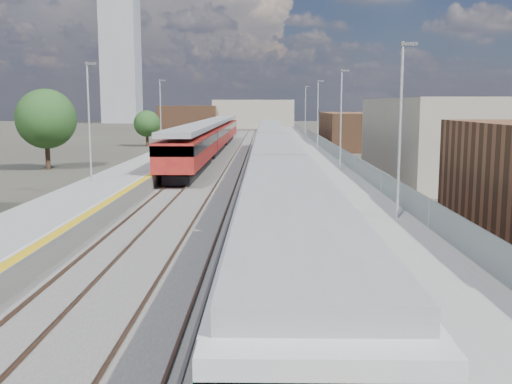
{
  "coord_description": "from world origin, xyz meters",
  "views": [
    {
      "loc": [
        0.84,
        -3.64,
        5.93
      ],
      "look_at": [
        0.47,
        21.76,
        2.2
      ],
      "focal_mm": 42.0,
      "sensor_mm": 36.0,
      "label": 1
    }
  ],
  "objects": [
    {
      "name": "ground",
      "position": [
        0.0,
        50.0,
        0.0
      ],
      "size": [
        320.0,
        320.0,
        0.0
      ],
      "primitive_type": "plane",
      "color": "#47443A",
      "rests_on": "ground"
    },
    {
      "name": "ballast_bed",
      "position": [
        -2.25,
        52.5,
        0.03
      ],
      "size": [
        10.5,
        155.0,
        0.06
      ],
      "primitive_type": "cube",
      "color": "#565451",
      "rests_on": "ground"
    },
    {
      "name": "tracks",
      "position": [
        -1.65,
        54.18,
        0.11
      ],
      "size": [
        8.96,
        160.0,
        0.17
      ],
      "color": "#4C3323",
      "rests_on": "ground"
    },
    {
      "name": "platform_right",
      "position": [
        5.28,
        52.49,
        0.54
      ],
      "size": [
        4.7,
        155.0,
        8.52
      ],
      "color": "slate",
      "rests_on": "ground"
    },
    {
      "name": "platform_left",
      "position": [
        -9.05,
        52.49,
        0.52
      ],
      "size": [
        4.3,
        155.0,
        8.52
      ],
      "color": "slate",
      "rests_on": "ground"
    },
    {
      "name": "buildings",
      "position": [
        -18.12,
        138.6,
        10.7
      ],
      "size": [
        72.0,
        185.5,
        40.0
      ],
      "color": "brown",
      "rests_on": "ground"
    },
    {
      "name": "green_train",
      "position": [
        1.5,
        41.67,
        2.21
      ],
      "size": [
        2.85,
        79.33,
        3.14
      ],
      "color": "black",
      "rests_on": "ground"
    },
    {
      "name": "red_train",
      "position": [
        -5.5,
        68.08,
        2.29
      ],
      "size": [
        3.07,
        62.18,
        3.87
      ],
      "color": "black",
      "rests_on": "ground"
    },
    {
      "name": "tree_b",
      "position": [
        -18.99,
        50.59,
        4.62
      ],
      "size": [
        5.41,
        5.41,
        7.33
      ],
      "color": "#382619",
      "rests_on": "ground"
    },
    {
      "name": "tree_c",
      "position": [
        -15.89,
        81.49,
        3.19
      ],
      "size": [
        3.75,
        3.75,
        5.08
      ],
      "color": "#382619",
      "rests_on": "ground"
    },
    {
      "name": "tree_d",
      "position": [
        23.82,
        62.74,
        3.89
      ],
      "size": [
        4.57,
        4.57,
        6.19
      ],
      "color": "#382619",
      "rests_on": "ground"
    }
  ]
}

